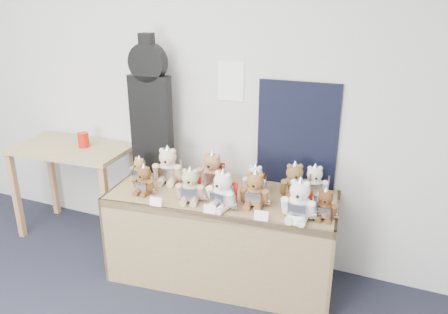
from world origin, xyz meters
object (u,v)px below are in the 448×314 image
at_px(teddy_front_far_right, 299,201).
at_px(teddy_back_centre_left, 212,171).
at_px(teddy_front_far_left, 144,181).
at_px(teddy_back_centre_right, 255,180).
at_px(teddy_front_right, 255,190).
at_px(side_table, 73,161).
at_px(teddy_back_right, 294,182).
at_px(teddy_front_centre, 223,191).
at_px(teddy_front_end, 325,205).
at_px(teddy_back_far_left, 140,170).
at_px(teddy_back_end, 314,182).
at_px(red_cup, 83,140).
at_px(teddy_front_left, 190,186).
at_px(display_table, 220,216).
at_px(teddy_back_left, 168,167).
at_px(guitar_case, 151,107).

relative_size(teddy_front_far_right, teddy_back_centre_left, 1.03).
distance_m(teddy_front_far_left, teddy_back_centre_right, 0.81).
bearing_deg(teddy_front_far_left, teddy_front_right, 7.19).
relative_size(side_table, teddy_front_right, 3.71).
bearing_deg(teddy_back_right, teddy_front_centre, -160.90).
height_order(teddy_front_end, teddy_back_far_left, teddy_front_end).
xyz_separation_m(teddy_back_centre_right, teddy_back_far_left, (-0.91, -0.14, -0.01)).
bearing_deg(teddy_back_end, red_cup, 161.47).
bearing_deg(teddy_back_centre_right, teddy_front_left, -143.94).
relative_size(teddy_front_far_left, teddy_back_right, 0.84).
bearing_deg(side_table, teddy_back_far_left, -12.21).
distance_m(red_cup, teddy_front_left, 1.24).
bearing_deg(teddy_front_centre, teddy_back_centre_right, 80.24).
xyz_separation_m(teddy_back_right, teddy_back_far_left, (-1.19, -0.18, -0.03)).
bearing_deg(red_cup, teddy_front_centre, -12.73).
xyz_separation_m(display_table, teddy_front_far_left, (-0.54, -0.15, 0.24)).
distance_m(side_table, teddy_front_left, 1.33).
distance_m(teddy_front_right, teddy_back_far_left, 0.98).
height_order(teddy_front_centre, teddy_front_end, teddy_front_centre).
bearing_deg(teddy_back_far_left, teddy_front_left, -7.46).
bearing_deg(teddy_front_far_left, teddy_back_centre_left, 35.65).
bearing_deg(teddy_back_far_left, teddy_front_right, 6.84).
relative_size(teddy_front_centre, teddy_back_right, 1.06).
bearing_deg(teddy_back_left, guitar_case, 131.07).
height_order(teddy_front_far_left, teddy_front_left, teddy_front_left).
bearing_deg(teddy_front_far_right, teddy_back_right, 107.43).
xyz_separation_m(side_table, teddy_back_far_left, (0.76, -0.10, 0.07)).
xyz_separation_m(teddy_front_far_left, teddy_back_end, (1.15, 0.44, 0.01)).
xyz_separation_m(red_cup, teddy_back_centre_right, (1.56, -0.00, -0.11)).
xyz_separation_m(display_table, side_table, (-1.47, 0.15, 0.16)).
distance_m(teddy_front_end, teddy_back_centre_left, 0.90).
height_order(guitar_case, teddy_back_left, guitar_case).
height_order(guitar_case, teddy_front_right, guitar_case).
distance_m(teddy_front_far_left, teddy_back_centre_left, 0.51).
height_order(teddy_front_left, teddy_back_left, teddy_back_left).
xyz_separation_m(red_cup, teddy_back_right, (1.84, 0.04, -0.09)).
relative_size(guitar_case, teddy_back_right, 3.90).
relative_size(teddy_front_far_right, teddy_back_end, 1.18).
bearing_deg(teddy_front_centre, display_table, 130.49).
bearing_deg(teddy_front_centre, teddy_front_far_left, -168.23).
bearing_deg(teddy_front_left, teddy_front_centre, -16.36).
bearing_deg(teddy_front_right, display_table, 167.03).
distance_m(display_table, teddy_back_right, 0.59).
relative_size(guitar_case, teddy_back_centre_left, 3.67).
xyz_separation_m(teddy_front_right, teddy_back_far_left, (-0.98, 0.07, -0.03)).
xyz_separation_m(teddy_back_left, teddy_back_end, (1.09, 0.19, -0.02)).
relative_size(display_table, teddy_front_end, 7.63).
distance_m(red_cup, teddy_front_end, 2.12).
height_order(teddy_back_end, teddy_back_far_left, teddy_back_end).
xyz_separation_m(guitar_case, teddy_back_far_left, (-0.00, -0.20, -0.45)).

